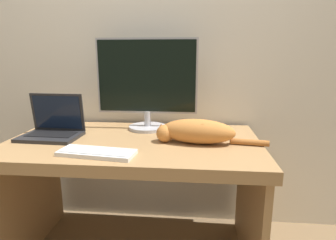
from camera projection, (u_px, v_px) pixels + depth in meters
name	position (u px, v px, depth m)	size (l,w,h in m)	color
wall_back	(146.00, 37.00, 1.87)	(6.40, 0.06, 2.60)	silver
desk	(135.00, 166.00, 1.60)	(1.39, 0.78, 0.73)	#A37A4C
monitor	(147.00, 83.00, 1.73)	(0.62, 0.24, 0.56)	#B2B2B7
laptop	(53.00, 129.00, 1.61)	(0.33, 0.24, 0.24)	#232326
external_keyboard	(97.00, 153.00, 1.32)	(0.38, 0.18, 0.02)	white
cat	(196.00, 131.00, 1.49)	(0.59, 0.20, 0.13)	#C67A38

